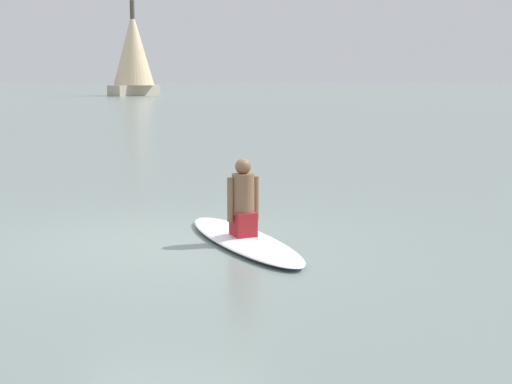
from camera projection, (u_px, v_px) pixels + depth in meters
name	position (u px, v px, depth m)	size (l,w,h in m)	color
ground_plane	(166.00, 244.00, 9.69)	(400.00, 400.00, 0.00)	slate
surfboard	(243.00, 239.00, 9.72)	(3.25, 0.77, 0.11)	white
person_paddler	(243.00, 201.00, 9.64)	(0.42, 0.43, 1.01)	#A51E23
sailboat_far_left	(133.00, 51.00, 79.46)	(6.27, 5.96, 10.01)	#B2A893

